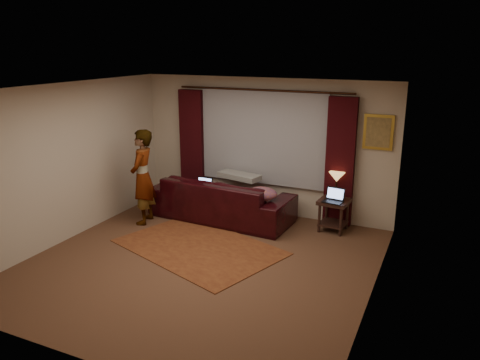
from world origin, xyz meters
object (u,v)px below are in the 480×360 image
Objects in this scene: sofa at (221,191)px; laptop_sofa at (202,185)px; person at (143,177)px; end_table at (333,215)px; tiffany_lamp at (336,185)px; laptop_table at (333,196)px.

laptop_sofa is (-0.35, -0.11, 0.11)m from sofa.
end_table is at bearing 92.38° from person.
end_table is 3.48m from person.
laptop_sofa is at bearing -166.90° from tiffany_lamp.
tiffany_lamp is (2.39, 0.56, 0.15)m from laptop_sofa.
sofa is at bearing -167.81° from tiffany_lamp.
laptop_table is at bearing -85.92° from tiffany_lamp.
tiffany_lamp reaches higher than end_table.
laptop_table is at bearing -173.22° from sofa.
laptop_table is 0.20× the size of person.
laptop_sofa is 2.43m from laptop_table.
sofa is 0.38m from laptop_sofa.
tiffany_lamp is at bearing 13.23° from laptop_sofa.
laptop_sofa is at bearing 21.31° from sofa.
laptop_table is (2.07, 0.14, 0.15)m from sofa.
laptop_table is at bearing 6.09° from laptop_sofa.
sofa is 2.10m from end_table.
person reaches higher than sofa.
laptop_table is at bearing 90.00° from person.
laptop_table is at bearing -87.92° from end_table.
end_table is 0.43m from laptop_table.
laptop_sofa is at bearing 111.42° from person.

